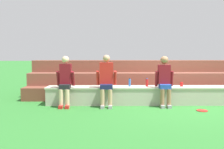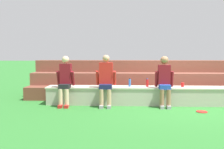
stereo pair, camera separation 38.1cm
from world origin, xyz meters
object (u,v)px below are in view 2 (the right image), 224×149
at_px(person_far_left, 65,80).
at_px(person_center, 164,80).
at_px(person_left_of_center, 106,79).
at_px(water_bottle_center_gap, 147,83).
at_px(plastic_cup_middle, 183,85).
at_px(frisbee, 202,112).
at_px(water_bottle_mid_left, 130,83).

xyz_separation_m(person_far_left, person_center, (2.71, 0.00, 0.02)).
relative_size(person_left_of_center, person_center, 1.02).
bearing_deg(water_bottle_center_gap, person_far_left, -171.36).
bearing_deg(person_left_of_center, plastic_cup_middle, 7.69).
distance_m(water_bottle_center_gap, frisbee, 1.68).
height_order(person_left_of_center, plastic_cup_middle, person_left_of_center).
bearing_deg(person_left_of_center, water_bottle_mid_left, 24.37).
xyz_separation_m(water_bottle_center_gap, frisbee, (1.27, -0.91, -0.61)).
bearing_deg(water_bottle_center_gap, frisbee, -35.58).
distance_m(person_far_left, water_bottle_center_gap, 2.31).
height_order(person_far_left, person_center, same).
bearing_deg(person_left_of_center, person_center, -0.58).
distance_m(person_left_of_center, plastic_cup_middle, 2.18).
bearing_deg(person_far_left, water_bottle_mid_left, 10.14).
height_order(person_center, plastic_cup_middle, person_center).
xyz_separation_m(person_far_left, water_bottle_center_gap, (2.28, 0.35, -0.11)).
xyz_separation_m(person_left_of_center, plastic_cup_middle, (2.15, 0.29, -0.18)).
bearing_deg(water_bottle_mid_left, water_bottle_center_gap, 3.18).
height_order(person_left_of_center, water_bottle_mid_left, person_left_of_center).
bearing_deg(water_bottle_center_gap, plastic_cup_middle, -2.15).
xyz_separation_m(person_left_of_center, water_bottle_mid_left, (0.66, 0.30, -0.13)).
bearing_deg(frisbee, water_bottle_center_gap, 144.42).
height_order(person_center, water_bottle_center_gap, person_center).
xyz_separation_m(person_far_left, water_bottle_mid_left, (1.78, 0.32, -0.10)).
bearing_deg(person_left_of_center, frisbee, -13.49).
height_order(person_far_left, frisbee, person_far_left).
distance_m(plastic_cup_middle, frisbee, 1.08).
relative_size(person_far_left, water_bottle_center_gap, 5.94).
height_order(person_far_left, water_bottle_center_gap, person_far_left).
xyz_separation_m(person_far_left, frisbee, (3.56, -0.56, -0.72)).
bearing_deg(frisbee, plastic_cup_middle, 108.03).
bearing_deg(water_bottle_mid_left, person_left_of_center, -155.63).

